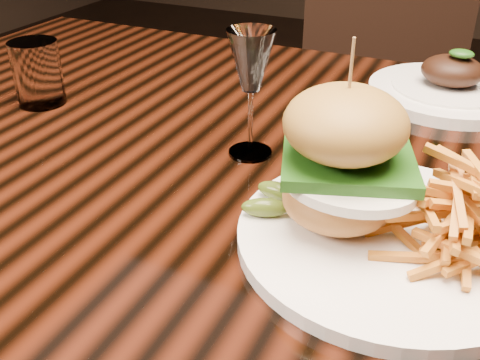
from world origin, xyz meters
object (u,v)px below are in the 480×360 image
at_px(wine_glass, 251,66).
at_px(burger_plate, 395,197).
at_px(dining_table, 324,218).
at_px(far_dish, 449,89).
at_px(chair_far, 382,85).

bearing_deg(wine_glass, burger_plate, -31.03).
bearing_deg(wine_glass, dining_table, 4.77).
bearing_deg(burger_plate, wine_glass, 142.33).
relative_size(dining_table, wine_glass, 9.90).
distance_m(burger_plate, far_dish, 0.43).
xyz_separation_m(burger_plate, far_dish, (0.00, 0.43, -0.04)).
height_order(dining_table, far_dish, far_dish).
height_order(dining_table, chair_far, chair_far).
distance_m(burger_plate, chair_far, 1.07).
xyz_separation_m(wine_glass, far_dish, (0.21, 0.31, -0.10)).
xyz_separation_m(dining_table, chair_far, (-0.10, 0.89, -0.13)).
height_order(burger_plate, chair_far, burger_plate).
bearing_deg(far_dish, burger_plate, -90.56).
bearing_deg(dining_table, far_dish, 70.58).
xyz_separation_m(dining_table, wine_glass, (-0.10, -0.01, 0.19)).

